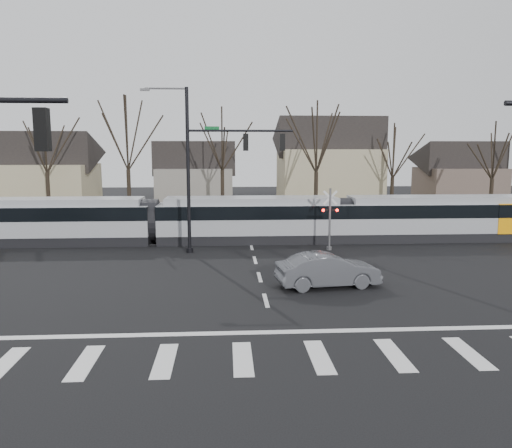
{
  "coord_description": "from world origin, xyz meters",
  "views": [
    {
      "loc": [
        -1.67,
        -18.69,
        6.4
      ],
      "look_at": [
        0.0,
        9.0,
        2.3
      ],
      "focal_mm": 35.0,
      "sensor_mm": 36.0,
      "label": 1
    }
  ],
  "objects": [
    {
      "name": "grass_verge",
      "position": [
        0.0,
        32.0,
        0.01
      ],
      "size": [
        140.0,
        28.0,
        0.01
      ],
      "primitive_type": "cube",
      "color": "#38331E",
      "rests_on": "ground"
    },
    {
      "name": "lane_dashes",
      "position": [
        0.0,
        16.0,
        0.01
      ],
      "size": [
        0.18,
        30.0,
        0.01
      ],
      "color": "silver",
      "rests_on": "ground"
    },
    {
      "name": "house_d",
      "position": [
        24.0,
        35.0,
        3.97
      ],
      "size": [
        8.64,
        7.56,
        7.65
      ],
      "color": "brown",
      "rests_on": "ground"
    },
    {
      "name": "signal_pole_far",
      "position": [
        -2.41,
        12.5,
        5.7
      ],
      "size": [
        9.28,
        0.44,
        10.2
      ],
      "color": "black",
      "rests_on": "ground"
    },
    {
      "name": "rail_pair",
      "position": [
        0.0,
        15.8,
        0.03
      ],
      "size": [
        90.0,
        1.52,
        0.06
      ],
      "color": "#59595E",
      "rests_on": "ground"
    },
    {
      "name": "tree_row",
      "position": [
        2.0,
        26.0,
        5.0
      ],
      "size": [
        59.2,
        7.2,
        10.0
      ],
      "color": "black",
      "rests_on": "ground"
    },
    {
      "name": "house_b",
      "position": [
        -5.0,
        36.0,
        3.97
      ],
      "size": [
        8.64,
        7.56,
        7.65
      ],
      "color": "slate",
      "rests_on": "ground"
    },
    {
      "name": "sedan",
      "position": [
        3.1,
        4.02,
        0.8
      ],
      "size": [
        3.03,
        5.32,
        1.6
      ],
      "primitive_type": "imported",
      "rotation": [
        0.0,
        0.0,
        1.71
      ],
      "color": "#4A4B50",
      "rests_on": "ground"
    },
    {
      "name": "house_a",
      "position": [
        -20.0,
        34.0,
        4.46
      ],
      "size": [
        9.72,
        8.64,
        8.6
      ],
      "color": "gray",
      "rests_on": "ground"
    },
    {
      "name": "house_c",
      "position": [
        9.0,
        33.0,
        5.23
      ],
      "size": [
        10.8,
        8.64,
        10.1
      ],
      "color": "gray",
      "rests_on": "ground"
    },
    {
      "name": "crosswalk",
      "position": [
        0.0,
        -4.0,
        0.01
      ],
      "size": [
        27.0,
        2.6,
        0.01
      ],
      "color": "silver",
      "rests_on": "ground"
    },
    {
      "name": "stop_line",
      "position": [
        0.0,
        -1.8,
        0.01
      ],
      "size": [
        28.0,
        0.35,
        0.01
      ],
      "primitive_type": "cube",
      "color": "silver",
      "rests_on": "ground"
    },
    {
      "name": "rail_crossing_signal",
      "position": [
        5.0,
        12.79,
        1.89
      ],
      "size": [
        1.08,
        0.36,
        4.0
      ],
      "color": "#59595B",
      "rests_on": "ground"
    },
    {
      "name": "tram",
      "position": [
        -0.08,
        16.0,
        1.72
      ],
      "size": [
        41.67,
        3.09,
        3.16
      ],
      "color": "gray",
      "rests_on": "ground"
    },
    {
      "name": "ground",
      "position": [
        0.0,
        0.0,
        0.0
      ],
      "size": [
        140.0,
        140.0,
        0.0
      ],
      "primitive_type": "plane",
      "color": "black"
    }
  ]
}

